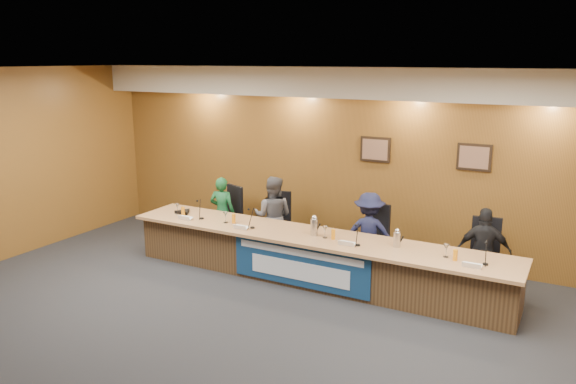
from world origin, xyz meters
name	(u,v)px	position (x,y,z in m)	size (l,w,h in m)	color
floor	(222,349)	(0.00, 0.00, 0.00)	(10.00, 10.00, 0.00)	black
ceiling	(214,72)	(0.00, 0.00, 3.20)	(10.00, 8.00, 0.04)	silver
wall_back	(353,162)	(0.00, 4.00, 1.60)	(10.00, 0.04, 3.20)	brown
soffit	(350,83)	(0.00, 3.75, 2.95)	(10.00, 0.50, 0.50)	beige
dais_body	(312,259)	(0.00, 2.40, 0.35)	(6.00, 0.80, 0.70)	#4B341D
dais_top	(311,236)	(0.00, 2.35, 0.72)	(6.10, 0.95, 0.05)	#AB794B
banner	(300,266)	(0.00, 1.99, 0.38)	(2.20, 0.02, 0.65)	navy
banner_text_upper	(299,253)	(0.00, 1.97, 0.58)	(2.00, 0.01, 0.10)	silver
banner_text_lower	(299,271)	(0.00, 1.97, 0.30)	(1.60, 0.01, 0.28)	silver
wall_photo_left	(375,149)	(0.40, 3.97, 1.85)	(0.52, 0.04, 0.42)	black
wall_photo_right	(474,157)	(2.00, 3.97, 1.85)	(0.52, 0.04, 0.42)	black
panelist_a	(222,212)	(-2.15, 3.11, 0.64)	(0.47, 0.31, 1.28)	#155328
panelist_b	(273,216)	(-1.09, 3.11, 0.70)	(0.68, 0.53, 1.40)	#4F4E54
panelist_c	(369,233)	(0.64, 3.11, 0.66)	(0.85, 0.49, 1.31)	#151836
panelist_d	(484,252)	(2.38, 3.11, 0.64)	(0.75, 0.31, 1.29)	black
office_chair_a	(226,219)	(-2.15, 3.21, 0.48)	(0.48, 0.48, 0.08)	black
office_chair_b	(276,227)	(-1.09, 3.21, 0.48)	(0.48, 0.48, 0.08)	black
office_chair_c	(371,242)	(0.64, 3.21, 0.48)	(0.48, 0.48, 0.08)	black
office_chair_d	(484,260)	(2.38, 3.21, 0.48)	(0.48, 0.48, 0.08)	black
nameplate_a	(184,217)	(-2.18, 2.07, 0.80)	(0.24, 0.06, 0.09)	white
microphone_a	(202,218)	(-1.96, 2.26, 0.76)	(0.07, 0.07, 0.02)	black
juice_glass_a	(183,211)	(-2.36, 2.28, 0.82)	(0.06, 0.06, 0.15)	orange
water_glass_a	(177,209)	(-2.52, 2.32, 0.84)	(0.08, 0.08, 0.18)	silver
nameplate_b	(240,227)	(-1.09, 2.06, 0.80)	(0.24, 0.06, 0.09)	white
microphone_b	(252,228)	(-0.95, 2.22, 0.76)	(0.07, 0.07, 0.02)	black
juice_glass_b	(234,219)	(-1.36, 2.31, 0.82)	(0.06, 0.06, 0.15)	orange
water_glass_b	(226,217)	(-1.48, 2.26, 0.84)	(0.08, 0.08, 0.18)	silver
nameplate_c	(346,243)	(0.66, 2.12, 0.80)	(0.24, 0.06, 0.09)	white
microphone_c	(358,245)	(0.81, 2.21, 0.76)	(0.07, 0.07, 0.02)	black
juice_glass_c	(333,234)	(0.38, 2.32, 0.82)	(0.06, 0.06, 0.15)	orange
water_glass_c	(325,232)	(0.25, 2.31, 0.84)	(0.08, 0.08, 0.18)	silver
nameplate_d	(471,265)	(2.40, 2.07, 0.80)	(0.24, 0.06, 0.09)	white
microphone_d	(485,264)	(2.53, 2.28, 0.76)	(0.07, 0.07, 0.02)	black
juice_glass_d	(455,255)	(2.15, 2.26, 0.82)	(0.06, 0.06, 0.15)	orange
water_glass_d	(446,251)	(2.02, 2.33, 0.84)	(0.08, 0.08, 0.18)	silver
carafe_mid	(314,227)	(0.06, 2.35, 0.88)	(0.11, 0.11, 0.25)	silver
carafe_right	(397,240)	(1.31, 2.43, 0.86)	(0.11, 0.11, 0.22)	silver
speakerphone	(184,212)	(-2.44, 2.39, 0.78)	(0.32, 0.32, 0.05)	black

